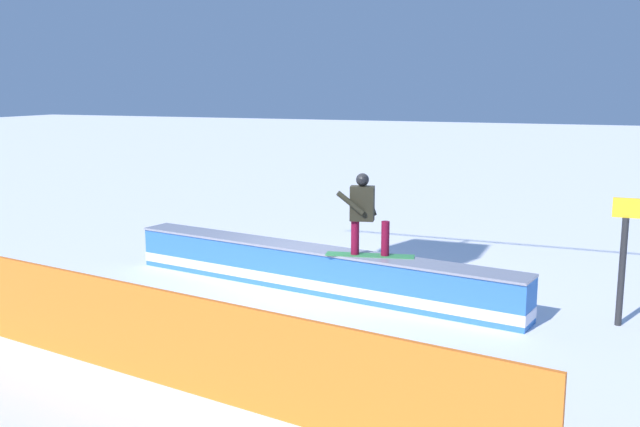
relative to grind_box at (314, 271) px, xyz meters
The scene contains 5 objects.
ground_plane 0.36m from the grind_box, ahead, with size 120.00×120.00×0.00m, color white.
grind_box is the anchor object (origin of this frame).
snowboarder 1.58m from the grind_box, 167.44° to the left, with size 1.53×0.62×1.41m.
safety_fence 4.56m from the grind_box, 90.00° to the left, with size 9.26×0.06×1.21m, color orange.
trail_marker 5.13m from the grind_box, behind, with size 0.40×0.10×1.99m.
Camera 1 is at (-4.75, 11.58, 3.65)m, focal length 40.34 mm.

